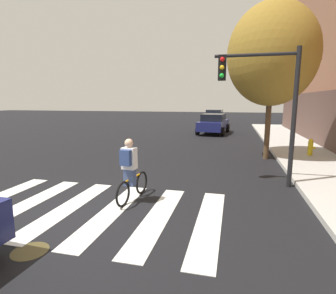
# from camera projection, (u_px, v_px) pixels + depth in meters

# --- Properties ---
(ground_plane) EXTENTS (120.00, 120.00, 0.00)m
(ground_plane) POSITION_uv_depth(u_px,v_px,m) (83.00, 209.00, 6.62)
(ground_plane) COLOR black
(crosswalk_stripes) EXTENTS (6.38, 3.72, 0.01)m
(crosswalk_stripes) POSITION_uv_depth(u_px,v_px,m) (90.00, 209.00, 6.58)
(crosswalk_stripes) COLOR silver
(crosswalk_stripes) RESTS_ON ground
(manhole_cover) EXTENTS (0.64, 0.64, 0.01)m
(manhole_cover) POSITION_uv_depth(u_px,v_px,m) (30.00, 251.00, 4.76)
(manhole_cover) COLOR #473D1E
(manhole_cover) RESTS_ON ground
(sedan_mid) EXTENTS (2.55, 4.82, 1.61)m
(sedan_mid) POSITION_uv_depth(u_px,v_px,m) (213.00, 123.00, 21.85)
(sedan_mid) COLOR navy
(sedan_mid) RESTS_ON ground
(sedan_far) EXTENTS (2.50, 4.89, 1.65)m
(sedan_far) POSITION_uv_depth(u_px,v_px,m) (215.00, 116.00, 31.31)
(sedan_far) COLOR silver
(sedan_far) RESTS_ON ground
(cyclist) EXTENTS (0.39, 1.70, 1.69)m
(cyclist) POSITION_uv_depth(u_px,v_px,m) (130.00, 171.00, 6.99)
(cyclist) COLOR black
(cyclist) RESTS_ON ground
(traffic_light_near) EXTENTS (2.47, 0.28, 4.20)m
(traffic_light_near) POSITION_uv_depth(u_px,v_px,m) (266.00, 94.00, 8.06)
(traffic_light_near) COLOR black
(traffic_light_near) RESTS_ON ground
(fire_hydrant) EXTENTS (0.33, 0.22, 0.78)m
(fire_hydrant) POSITION_uv_depth(u_px,v_px,m) (310.00, 147.00, 12.39)
(fire_hydrant) COLOR gold
(fire_hydrant) RESTS_ON sidewalk
(street_tree_near) EXTENTS (3.85, 3.85, 6.85)m
(street_tree_near) POSITION_uv_depth(u_px,v_px,m) (272.00, 55.00, 11.59)
(street_tree_near) COLOR #4C3823
(street_tree_near) RESTS_ON ground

